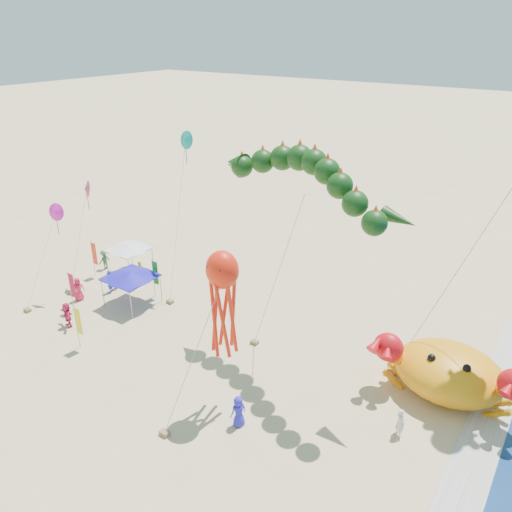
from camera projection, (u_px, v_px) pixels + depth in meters
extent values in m
plane|color=#D1B784|center=(265.00, 373.00, 30.06)|extent=(320.00, 320.00, 0.00)
plane|color=silver|center=(473.00, 463.00, 23.90)|extent=(320.00, 320.00, 0.00)
ellipsoid|color=orange|center=(449.00, 372.00, 27.88)|extent=(6.38, 5.42, 2.87)
sphere|color=red|center=(388.00, 344.00, 28.09)|extent=(1.71, 1.71, 1.71)
sphere|color=black|center=(430.00, 357.00, 27.06)|extent=(0.44, 0.44, 0.44)
sphere|color=red|center=(512.00, 387.00, 24.79)|extent=(1.71, 1.71, 1.71)
sphere|color=black|center=(465.00, 368.00, 26.13)|extent=(0.44, 0.44, 0.44)
cone|color=black|center=(222.00, 167.00, 29.20)|extent=(1.67, 1.23, 1.36)
cylinder|color=#B2B2B2|center=(277.00, 276.00, 29.68)|extent=(3.29, 0.09, 10.71)
cube|color=olive|center=(255.00, 342.00, 32.76)|extent=(0.50, 0.35, 0.25)
cylinder|color=#B2B2B2|center=(468.00, 256.00, 26.70)|extent=(5.34, 3.63, 15.38)
cube|color=olive|center=(391.00, 372.00, 29.97)|extent=(0.50, 0.35, 0.25)
ellipsoid|color=#FB250D|center=(222.00, 270.00, 24.40)|extent=(1.72, 1.55, 1.98)
cylinder|color=#B2B2B2|center=(193.00, 358.00, 25.05)|extent=(1.09, 3.87, 7.48)
cube|color=olive|center=(165.00, 433.00, 25.47)|extent=(0.50, 0.35, 0.25)
cylinder|color=gray|center=(103.00, 294.00, 36.68)|extent=(0.06, 0.06, 2.20)
cylinder|color=gray|center=(131.00, 305.00, 35.15)|extent=(0.06, 0.06, 2.20)
cylinder|color=gray|center=(133.00, 278.00, 38.91)|extent=(0.06, 0.06, 2.20)
cylinder|color=gray|center=(161.00, 289.00, 37.38)|extent=(0.06, 0.06, 2.20)
cube|color=#1A13A6|center=(131.00, 277.00, 36.55)|extent=(3.22, 3.22, 0.08)
cone|color=#1A13A6|center=(130.00, 275.00, 36.45)|extent=(3.54, 3.54, 0.45)
cylinder|color=gray|center=(107.00, 263.00, 41.32)|extent=(0.06, 0.06, 2.20)
cylinder|color=gray|center=(129.00, 271.00, 39.97)|extent=(0.06, 0.06, 2.20)
cylinder|color=gray|center=(131.00, 253.00, 43.28)|extent=(0.06, 0.06, 2.20)
cylinder|color=gray|center=(153.00, 260.00, 41.93)|extent=(0.06, 0.06, 2.20)
cube|color=silver|center=(129.00, 249.00, 41.15)|extent=(2.86, 2.86, 0.08)
cone|color=silver|center=(128.00, 247.00, 41.04)|extent=(3.15, 3.15, 0.45)
cylinder|color=gray|center=(77.00, 327.00, 31.77)|extent=(0.05, 0.05, 3.20)
cube|color=yellow|center=(78.00, 321.00, 31.41)|extent=(0.50, 0.04, 1.90)
cylinder|color=gray|center=(71.00, 291.00, 36.05)|extent=(0.05, 0.05, 3.20)
cube|color=#B4163B|center=(72.00, 286.00, 35.70)|extent=(0.50, 0.04, 1.90)
cylinder|color=gray|center=(93.00, 258.00, 41.04)|extent=(0.05, 0.05, 3.20)
cube|color=#FB371B|center=(94.00, 254.00, 40.68)|extent=(0.50, 0.04, 1.90)
cylinder|color=gray|center=(153.00, 278.00, 37.88)|extent=(0.05, 0.05, 3.20)
cube|color=#189321|center=(156.00, 273.00, 37.53)|extent=(0.50, 0.04, 1.90)
imported|color=#C6DC26|center=(140.00, 271.00, 40.68)|extent=(0.80, 1.07, 1.69)
imported|color=#DA234E|center=(78.00, 289.00, 37.66)|extent=(0.98, 1.09, 1.87)
imported|color=#2222C8|center=(238.00, 411.00, 25.81)|extent=(0.88, 1.04, 1.80)
imported|color=silver|center=(119.00, 279.00, 39.46)|extent=(0.84, 0.93, 1.58)
imported|color=silver|center=(400.00, 422.00, 25.22)|extent=(0.71, 0.67, 1.64)
imported|color=#2234CB|center=(109.00, 282.00, 38.75)|extent=(0.73, 0.82, 1.88)
imported|color=#226634|center=(104.00, 260.00, 42.54)|extent=(0.65, 1.11, 1.71)
imported|color=#C11E50|center=(67.00, 315.00, 34.37)|extent=(1.77, 1.13, 1.82)
cone|color=#0D9891|center=(185.00, 140.00, 35.16)|extent=(1.30, 0.51, 1.32)
cylinder|color=#B2B2B2|center=(179.00, 224.00, 36.36)|extent=(0.55, 3.04, 11.46)
cube|color=olive|center=(173.00, 302.00, 37.54)|extent=(0.50, 0.35, 0.25)
cone|color=#F31BC3|center=(55.00, 212.00, 35.94)|extent=(1.30, 0.51, 1.32)
cylinder|color=#B2B2B2|center=(47.00, 263.00, 36.12)|extent=(0.55, 3.04, 6.56)
cube|color=olive|center=(39.00, 312.00, 36.26)|extent=(0.50, 0.35, 0.25)
cone|color=#C4416F|center=(86.00, 189.00, 37.79)|extent=(1.30, 0.51, 1.32)
cylinder|color=#B2B2B2|center=(80.00, 243.00, 38.17)|extent=(0.55, 3.04, 7.54)
cube|color=olive|center=(73.00, 295.00, 38.51)|extent=(0.50, 0.35, 0.25)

